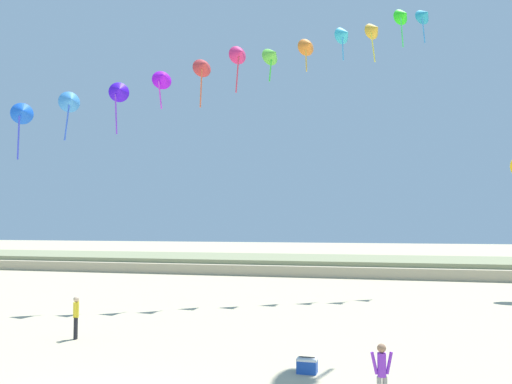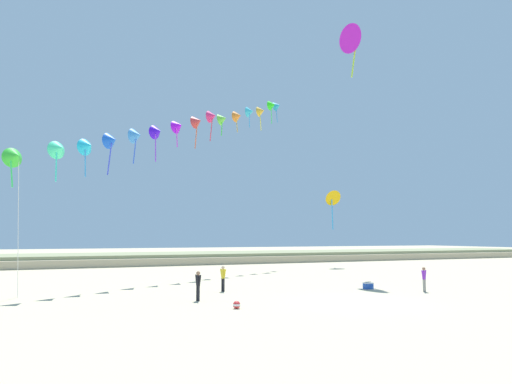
% 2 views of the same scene
% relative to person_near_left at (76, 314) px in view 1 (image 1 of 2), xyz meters
% --- Properties ---
extents(dune_ridge, '(120.00, 13.47, 1.26)m').
position_rel_person_near_left_xyz_m(dune_ridge, '(4.83, 32.30, -0.29)').
color(dune_ridge, tan).
rests_on(dune_ridge, ground).
extents(person_near_left, '(0.25, 0.55, 1.58)m').
position_rel_person_near_left_xyz_m(person_near_left, '(0.00, 0.00, 0.00)').
color(person_near_left, black).
rests_on(person_near_left, ground).
extents(person_mid_center, '(0.52, 0.22, 1.51)m').
position_rel_person_near_left_xyz_m(person_mid_center, '(11.28, -4.98, -0.04)').
color(person_mid_center, gray).
rests_on(person_mid_center, ground).
extents(kite_banner_string, '(26.66, 21.12, 19.33)m').
position_rel_person_near_left_xyz_m(kite_banner_string, '(1.01, 10.40, 12.21)').
color(kite_banner_string, green).
extents(beach_cooler, '(0.58, 0.41, 0.46)m').
position_rel_person_near_left_xyz_m(beach_cooler, '(9.09, -2.33, -0.70)').
color(beach_cooler, blue).
rests_on(beach_cooler, ground).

